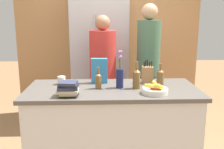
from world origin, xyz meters
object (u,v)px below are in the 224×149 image
at_px(bottle_vinegar, 98,80).
at_px(knife_block, 147,74).
at_px(flower_vase, 120,75).
at_px(person_at_sink, 103,72).
at_px(bottle_oil, 137,78).
at_px(cereal_box, 99,71).
at_px(coffee_mug, 62,80).
at_px(book_stack, 68,89).
at_px(bottle_wine, 160,77).
at_px(person_in_blue, 148,63).
at_px(fruit_bowl, 155,89).
at_px(refrigerator, 100,58).

bearing_deg(bottle_vinegar, knife_block, 20.69).
xyz_separation_m(knife_block, bottle_vinegar, (-0.53, -0.20, -0.01)).
relative_size(flower_vase, person_at_sink, 0.23).
xyz_separation_m(knife_block, bottle_oil, (-0.15, -0.21, 0.01)).
distance_m(cereal_box, bottle_oil, 0.45).
relative_size(flower_vase, coffee_mug, 3.34).
relative_size(knife_block, book_stack, 1.28).
bearing_deg(bottle_oil, book_stack, -159.67).
relative_size(knife_block, cereal_box, 0.95).
bearing_deg(bottle_vinegar, bottle_oil, -1.03).
bearing_deg(knife_block, person_at_sink, 129.88).
distance_m(flower_vase, bottle_wine, 0.45).
distance_m(flower_vase, cereal_box, 0.30).
xyz_separation_m(coffee_mug, person_in_blue, (1.05, 0.64, 0.06)).
distance_m(bottle_oil, person_at_sink, 0.86).
distance_m(fruit_bowl, person_in_blue, 1.04).
bearing_deg(bottle_vinegar, fruit_bowl, -19.99).
bearing_deg(book_stack, person_in_blue, 49.58).
bearing_deg(bottle_oil, person_at_sink, 113.20).
bearing_deg(fruit_bowl, flower_vase, 146.26).
xyz_separation_m(person_at_sink, person_in_blue, (0.60, 0.05, 0.10)).
relative_size(fruit_bowl, cereal_box, 0.91).
bearing_deg(fruit_bowl, refrigerator, 108.58).
bearing_deg(cereal_box, refrigerator, 90.20).
height_order(coffee_mug, person_in_blue, person_in_blue).
bearing_deg(refrigerator, bottle_vinegar, -90.22).
bearing_deg(knife_block, person_in_blue, 79.58).
height_order(knife_block, person_in_blue, person_in_blue).
height_order(fruit_bowl, knife_block, knife_block).
distance_m(knife_block, bottle_wine, 0.15).
bearing_deg(person_at_sink, book_stack, -108.48).
xyz_separation_m(knife_block, cereal_box, (-0.52, 0.03, 0.04)).
height_order(knife_block, bottle_wine, knife_block).
bearing_deg(book_stack, bottle_vinegar, 42.79).
xyz_separation_m(cereal_box, bottle_vinegar, (-0.01, -0.23, -0.05)).
bearing_deg(knife_block, bottle_oil, -125.10).
bearing_deg(refrigerator, fruit_bowl, -71.42).
relative_size(knife_block, bottle_wine, 1.12).
relative_size(fruit_bowl, person_in_blue, 0.14).
relative_size(coffee_mug, bottle_vinegar, 0.52).
distance_m(refrigerator, person_at_sink, 0.62).
relative_size(bottle_wine, person_at_sink, 0.14).
xyz_separation_m(cereal_box, person_in_blue, (0.64, 0.60, -0.03)).
height_order(knife_block, flower_vase, flower_vase).
xyz_separation_m(flower_vase, bottle_vinegar, (-0.22, -0.02, -0.05)).
height_order(coffee_mug, bottle_oil, bottle_oil).
distance_m(fruit_bowl, knife_block, 0.40).
relative_size(cereal_box, person_in_blue, 0.15).
xyz_separation_m(bottle_oil, person_in_blue, (0.26, 0.84, -0.00)).
xyz_separation_m(fruit_bowl, person_at_sink, (-0.49, 0.98, -0.03)).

